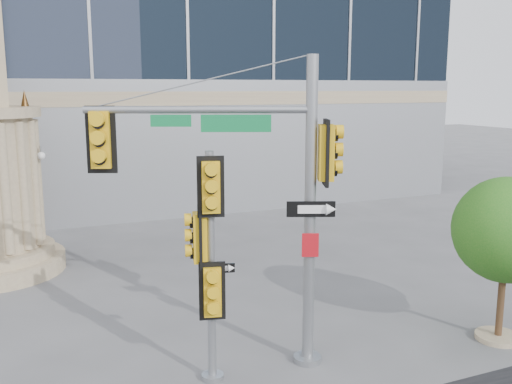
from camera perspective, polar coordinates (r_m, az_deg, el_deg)
name	(u,v)px	position (r m, az deg, el deg)	size (l,w,h in m)	color
ground	(296,360)	(12.55, 3.99, -16.45)	(120.00, 120.00, 0.00)	#545456
main_signal_pole	(253,178)	(11.25, -0.28, 1.38)	(4.62, 2.24, 6.29)	slate
secondary_signal_pole	(209,251)	(10.75, -4.77, -5.88)	(0.78, 0.70, 4.52)	slate
street_tree	(507,234)	(13.81, 23.82, -3.86)	(2.41, 2.35, 3.75)	gray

